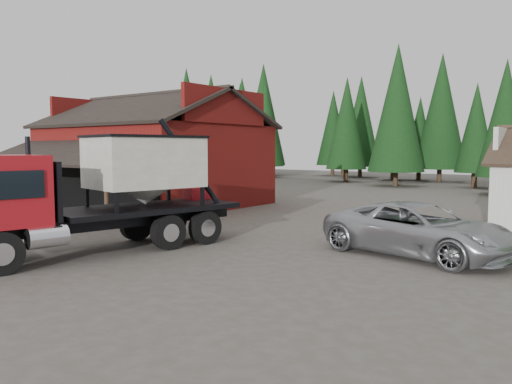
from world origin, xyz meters
The scene contains 9 objects.
ground centered at (0.00, 0.00, 0.00)m, with size 120.00×120.00×0.00m, color #4E453D.
red_barn centered at (-11.00, 9.90, 2.69)m, with size 12.80×13.63×7.18m.
conifer_backdrop centered at (0.00, 42.00, 0.00)m, with size 76.00×16.00×16.00m, color black, non-canonical shape.
near_pine_a centered at (-22.00, 28.00, 6.39)m, with size 4.40×4.40×11.40m.
near_pine_b centered at (6.00, 30.00, 5.89)m, with size 3.96×3.96×10.40m.
near_pine_d centered at (-4.00, 34.00, 7.39)m, with size 5.28×5.28×13.40m.
feed_truck centered at (-1.13, -1.58, 2.20)m, with size 4.96×10.78×4.71m.
silver_car centered at (8.00, 4.35, 0.89)m, with size 2.95×6.41×1.78m, color #A7AAAF.
equip_box centered at (-6.00, -0.63, 0.30)m, with size 0.70×1.10×0.60m, color maroon.
Camera 1 is at (13.35, -12.14, 3.59)m, focal length 35.00 mm.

